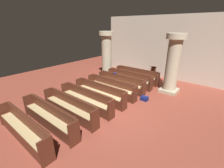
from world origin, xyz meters
The scene contains 16 objects.
ground_plane centered at (0.00, 0.00, 0.00)m, with size 19.20×19.20×0.00m, color brown.
back_wall centered at (0.00, 6.08, 2.25)m, with size 10.00×0.16×4.50m, color beige.
pew_row_0 centered at (-0.96, 3.94, 0.49)m, with size 3.27×0.47×0.91m.
pew_row_1 centered at (-0.96, 2.97, 0.49)m, with size 3.27×0.46×0.91m.
pew_row_2 centered at (-0.96, 2.00, 0.49)m, with size 3.27×0.46×0.91m.
pew_row_3 centered at (-0.96, 1.03, 0.49)m, with size 3.27×0.47×0.91m.
pew_row_4 centered at (-0.96, 0.07, 0.49)m, with size 3.27×0.46×0.91m.
pew_row_5 centered at (-0.96, -0.90, 0.49)m, with size 3.27×0.46×0.91m.
pew_row_6 centered at (-0.96, -1.87, 0.49)m, with size 3.27×0.47×0.91m.
pew_row_7 centered at (-0.96, -2.83, 0.49)m, with size 3.27×0.46×0.91m.
pew_row_8 centered at (-0.96, -3.80, 0.49)m, with size 3.27×0.46×0.91m.
pillar_aisle_side centered at (1.54, 3.57, 1.78)m, with size 1.08×1.08×3.41m.
pillar_far_side centered at (-3.41, 3.51, 1.78)m, with size 1.08×1.08×3.41m.
lectern centered at (-0.17, 4.92, 0.45)m, with size 0.48×0.45×1.08m.
hymn_book centered at (-1.57, 2.19, 0.92)m, with size 0.17×0.19×0.02m, color navy.
kneeler_box_navy centered at (0.93, 1.57, 0.11)m, with size 0.36×0.28×0.23m, color navy.
Camera 1 is at (4.13, -5.20, 3.79)m, focal length 24.18 mm.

